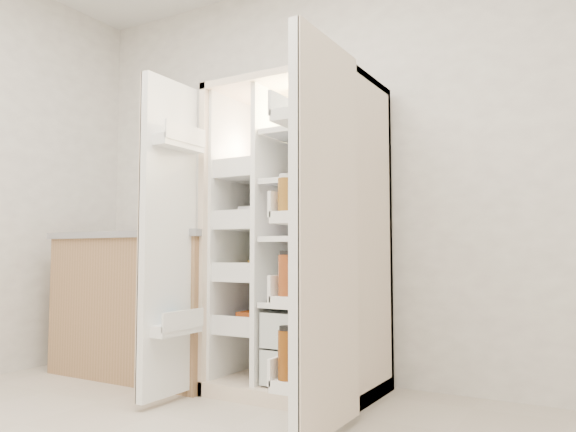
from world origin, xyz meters
The scene contains 5 objects.
wall_back centered at (0.00, 2.00, 1.35)m, with size 4.00×0.02×2.70m, color white.
refrigerator centered at (-0.04, 1.65, 0.74)m, with size 0.92×0.70×1.80m.
freezer_door centered at (-0.55, 1.05, 0.89)m, with size 0.15×0.40×1.72m.
fridge_door centered at (0.43, 0.96, 0.87)m, with size 0.17×0.58×1.72m.
kitchen_counter centered at (-1.13, 1.54, 0.47)m, with size 1.30×0.69×0.94m.
Camera 1 is at (1.50, -1.20, 0.80)m, focal length 34.00 mm.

